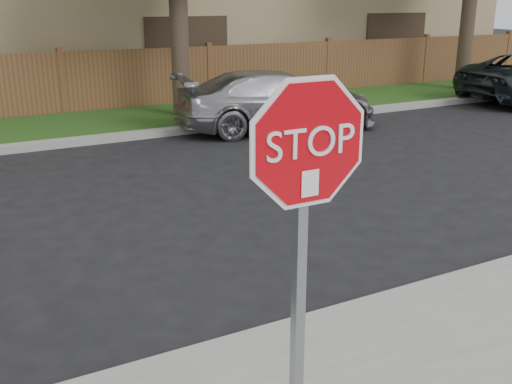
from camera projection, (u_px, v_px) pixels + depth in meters
ground at (314, 320)px, 5.63m from camera, size 90.00×90.00×0.00m
far_curb at (98, 139)px, 12.44m from camera, size 70.00×0.30×0.15m
grass_strip at (80, 126)px, 13.82m from camera, size 70.00×3.00×0.12m
fence at (63, 85)px, 14.94m from camera, size 70.00×0.12×1.60m
stop_sign at (305, 198)px, 3.33m from camera, size 1.01×0.13×2.55m
sedan_right at (277, 101)px, 13.50m from camera, size 4.83×2.61×1.33m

